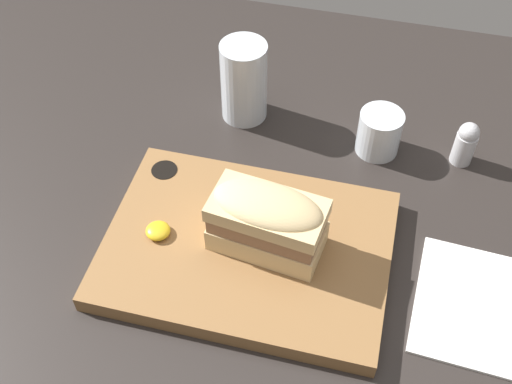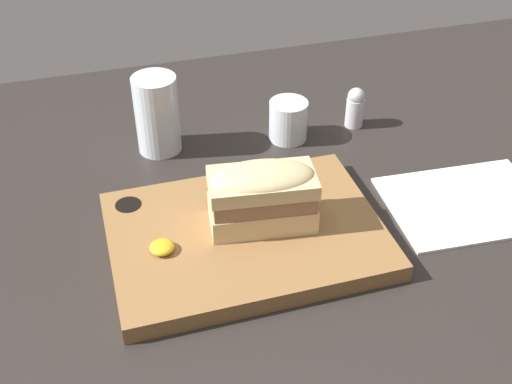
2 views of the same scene
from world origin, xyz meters
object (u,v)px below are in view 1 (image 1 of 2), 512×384
(napkin, at_px, (512,315))
(salt_shaker, at_px, (466,143))
(water_glass, at_px, (244,86))
(wine_glass, at_px, (379,133))
(serving_board, at_px, (247,248))
(sandwich, at_px, (272,221))

(napkin, bearing_deg, salt_shaker, 105.88)
(napkin, relative_size, salt_shaker, 3.39)
(water_glass, bearing_deg, napkin, -34.00)
(wine_glass, height_order, salt_shaker, salt_shaker)
(serving_board, bearing_deg, water_glass, 105.24)
(serving_board, relative_size, napkin, 1.50)
(serving_board, bearing_deg, sandwich, 8.34)
(sandwich, height_order, salt_shaker, sandwich)
(serving_board, height_order, sandwich, sandwich)
(salt_shaker, bearing_deg, water_glass, 176.14)
(salt_shaker, bearing_deg, serving_board, -137.75)
(serving_board, height_order, wine_glass, wine_glass)
(wine_glass, bearing_deg, salt_shaker, 2.83)
(serving_board, height_order, water_glass, water_glass)
(water_glass, bearing_deg, sandwich, -68.38)
(serving_board, distance_m, wine_glass, 0.26)
(sandwich, distance_m, napkin, 0.30)
(sandwich, xyz_separation_m, napkin, (0.29, -0.02, -0.07))
(sandwich, bearing_deg, wine_glass, 64.36)
(wine_glass, bearing_deg, napkin, -51.60)
(wine_glass, distance_m, napkin, 0.30)
(wine_glass, bearing_deg, sandwich, -115.64)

